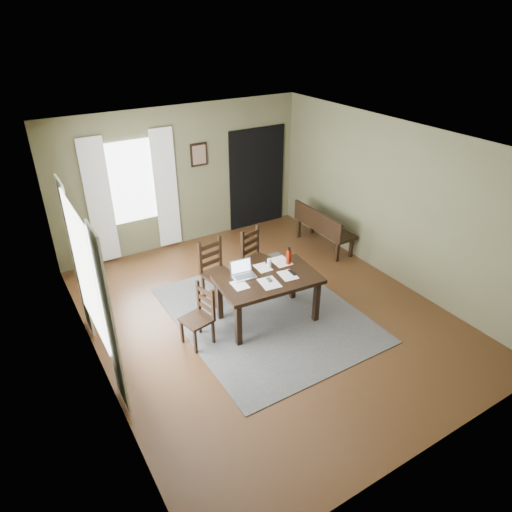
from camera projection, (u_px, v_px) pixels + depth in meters
ground at (266, 314)px, 7.14m from camera, size 5.00×6.00×0.01m
room_shell at (267, 208)px, 6.27m from camera, size 5.02×6.02×2.71m
rug at (266, 314)px, 7.13m from camera, size 2.60×3.20×0.01m
dining_table at (268, 283)px, 6.71m from camera, size 1.55×1.01×0.74m
chair_end at (199, 316)px, 6.35m from camera, size 0.46×0.46×0.88m
chair_back_left at (216, 272)px, 7.30m from camera, size 0.51×0.51×1.02m
chair_back_right at (256, 258)px, 7.70m from camera, size 0.55×0.55×1.00m
bench at (322, 225)px, 8.89m from camera, size 0.46×1.42×0.80m
laptop at (243, 272)px, 6.69m from camera, size 0.37×0.30×0.23m
computer_mouse at (269, 280)px, 6.58m from camera, size 0.06×0.10×0.03m
tv_remote at (292, 273)px, 6.77m from camera, size 0.06×0.18×0.02m
drinking_glass at (269, 263)px, 6.90m from camera, size 0.08×0.08×0.14m
water_bottle at (289, 256)px, 6.96m from camera, size 0.10×0.10×0.28m
paper_a at (240, 285)px, 6.48m from camera, size 0.23×0.28×0.00m
paper_b at (288, 275)px, 6.72m from camera, size 0.27×0.33×0.00m
paper_c at (263, 268)px, 6.91m from camera, size 0.23×0.29×0.00m
paper_d at (281, 261)px, 7.07m from camera, size 0.27×0.34×0.00m
paper_e at (269, 283)px, 6.53m from camera, size 0.29×0.36×0.00m
window_left at (85, 271)px, 5.46m from camera, size 0.01×1.30×1.70m
window_back at (132, 182)px, 8.20m from camera, size 1.00×0.01×1.50m
curtain_left_near at (109, 323)px, 4.98m from camera, size 0.03×0.48×2.30m
curtain_left_far at (76, 260)px, 6.21m from camera, size 0.03×0.48×2.30m
curtain_back_left at (100, 202)px, 8.02m from camera, size 0.44×0.03×2.30m
curtain_back_right at (166, 189)px, 8.59m from camera, size 0.44×0.03×2.30m
framed_picture at (199, 155)px, 8.67m from camera, size 0.34×0.03×0.44m
doorway_back at (257, 178)px, 9.60m from camera, size 1.30×0.03×2.10m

